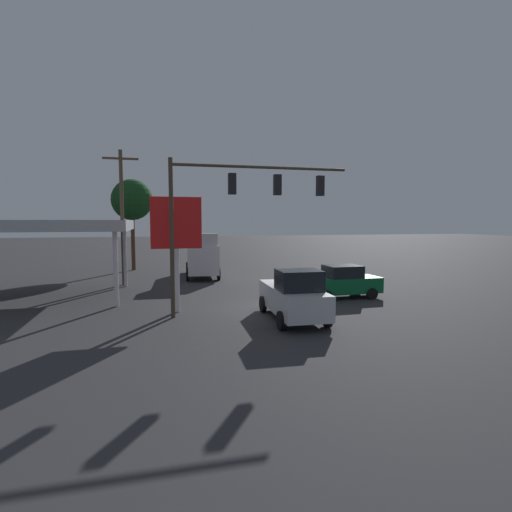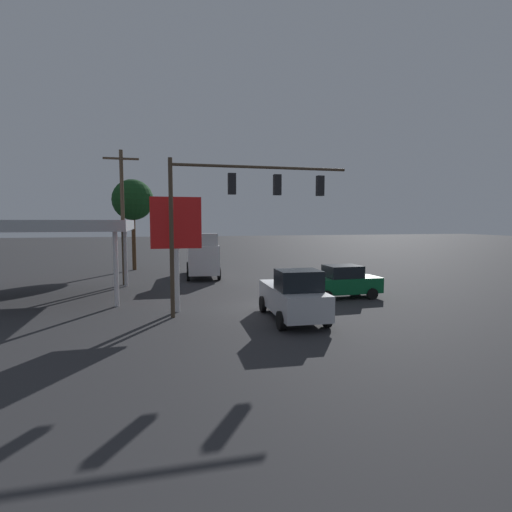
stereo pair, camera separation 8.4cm
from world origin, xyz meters
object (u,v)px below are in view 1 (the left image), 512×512
object	(u,v)px
sedan_waiting	(342,282)
street_tree	(132,200)
traffic_signal_assembly	(239,199)
price_sign	(176,228)
delivery_truck	(202,256)
utility_pole	(122,214)
pickup_parked	(294,296)

from	to	relation	value
sedan_waiting	street_tree	xyz separation A→B (m)	(12.63, -17.07, 5.46)
traffic_signal_assembly	sedan_waiting	xyz separation A→B (m)	(-6.71, -2.47, -4.61)
street_tree	sedan_waiting	bearing A→B (deg)	126.50
price_sign	delivery_truck	xyz separation A→B (m)	(-2.64, -12.32, -2.47)
sedan_waiting	street_tree	world-z (taller)	street_tree
price_sign	delivery_truck	size ratio (longest dim) A/B	0.82
utility_pole	price_sign	xyz separation A→B (m)	(-3.22, 9.55, -0.84)
pickup_parked	sedan_waiting	world-z (taller)	pickup_parked
traffic_signal_assembly	pickup_parked	xyz separation A→B (m)	(-2.14, 1.85, -4.45)
pickup_parked	delivery_truck	distance (m)	15.52
pickup_parked	delivery_truck	xyz separation A→B (m)	(2.43, -15.32, 0.58)
utility_pole	street_tree	distance (m)	8.96
delivery_truck	utility_pole	bearing A→B (deg)	-60.66
traffic_signal_assembly	delivery_truck	xyz separation A→B (m)	(0.29, -13.47, -3.87)
utility_pole	delivery_truck	size ratio (longest dim) A/B	1.36
delivery_truck	pickup_parked	bearing A→B (deg)	13.03
price_sign	pickup_parked	bearing A→B (deg)	149.42
utility_pole	sedan_waiting	size ratio (longest dim) A/B	2.13
street_tree	price_sign	bearing A→B (deg)	99.24
pickup_parked	utility_pole	bearing A→B (deg)	-144.32
pickup_parked	street_tree	xyz separation A→B (m)	(8.06, -21.39, 5.31)
pickup_parked	sedan_waiting	size ratio (longest dim) A/B	1.19
sedan_waiting	street_tree	distance (m)	21.93
traffic_signal_assembly	sedan_waiting	distance (m)	8.51
price_sign	delivery_truck	distance (m)	12.84
utility_pole	delivery_truck	distance (m)	7.28
utility_pole	sedan_waiting	xyz separation A→B (m)	(-12.86, 8.23, -4.05)
traffic_signal_assembly	utility_pole	xyz separation A→B (m)	(6.15, -10.69, -0.56)
traffic_signal_assembly	pickup_parked	distance (m)	5.27
sedan_waiting	pickup_parked	bearing A→B (deg)	42.12
delivery_truck	traffic_signal_assembly	bearing A→B (deg)	5.25
street_tree	pickup_parked	bearing A→B (deg)	110.65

